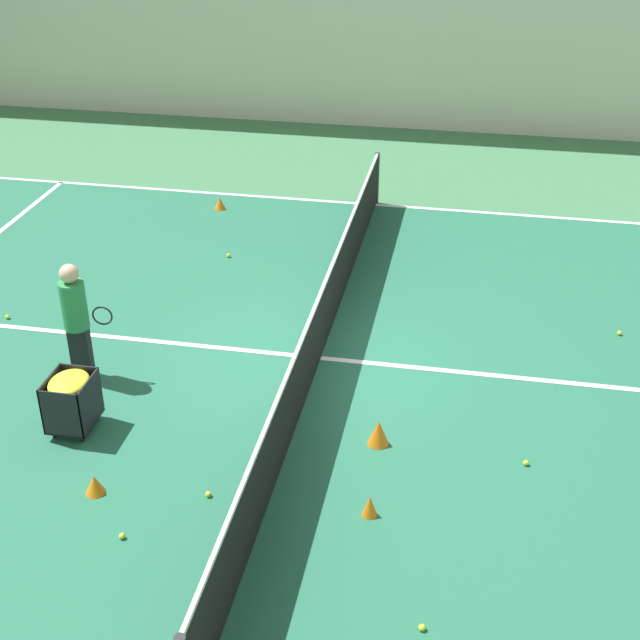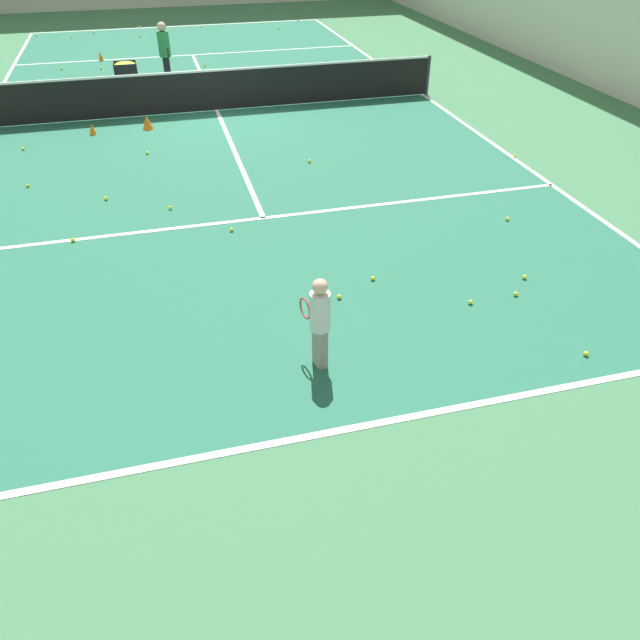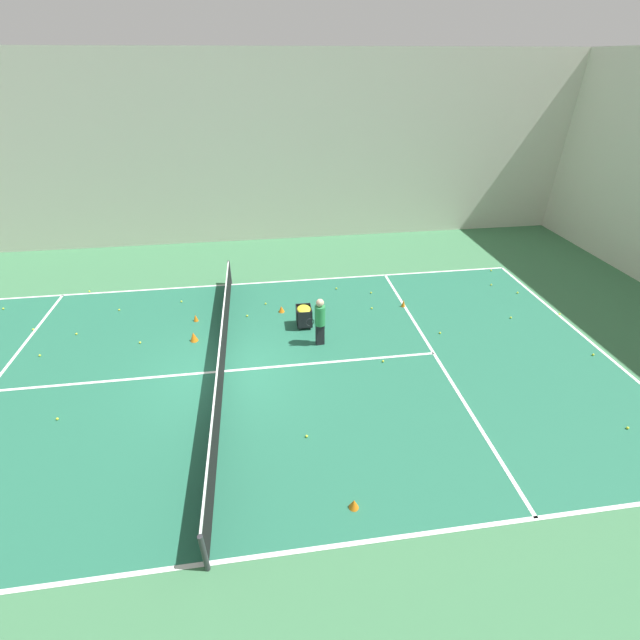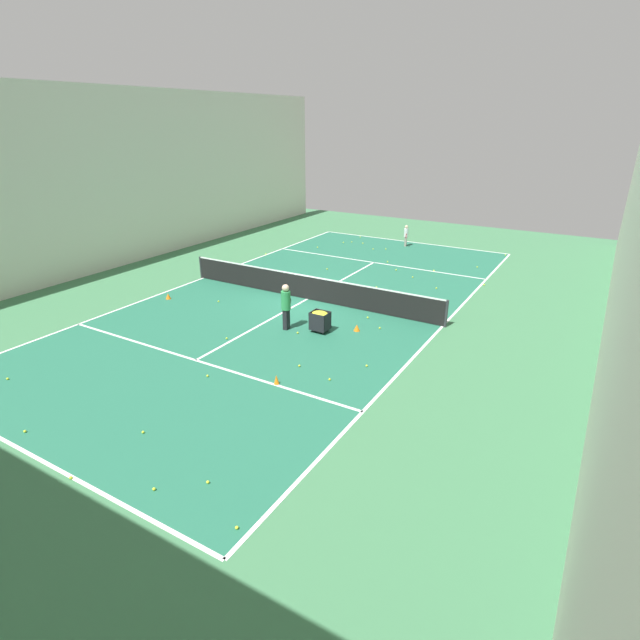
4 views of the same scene
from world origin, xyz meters
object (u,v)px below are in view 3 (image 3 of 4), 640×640
at_px(training_cone_1, 354,504).
at_px(ball_cart, 304,313).
at_px(tennis_net, 222,357).
at_px(training_cone_0, 196,318).
at_px(coach_at_net, 320,319).

bearing_deg(training_cone_1, ball_cart, -177.92).
xyz_separation_m(tennis_net, training_cone_0, (-3.14, -1.16, -0.41)).
distance_m(coach_at_net, ball_cart, 1.33).
xyz_separation_m(ball_cart, training_cone_1, (7.39, 0.27, -0.42)).
xyz_separation_m(training_cone_0, training_cone_1, (8.29, 4.16, -0.01)).
height_order(tennis_net, ball_cart, tennis_net).
relative_size(tennis_net, coach_at_net, 7.09).
distance_m(tennis_net, training_cone_1, 5.97).
distance_m(ball_cart, training_cone_0, 4.02).
bearing_deg(coach_at_net, ball_cart, -77.33).
bearing_deg(training_cone_0, tennis_net, 20.26).
bearing_deg(training_cone_1, training_cone_0, -153.33).
distance_m(coach_at_net, training_cone_1, 6.26).
relative_size(coach_at_net, training_cone_0, 6.64).
bearing_deg(training_cone_0, coach_at_net, 64.10).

